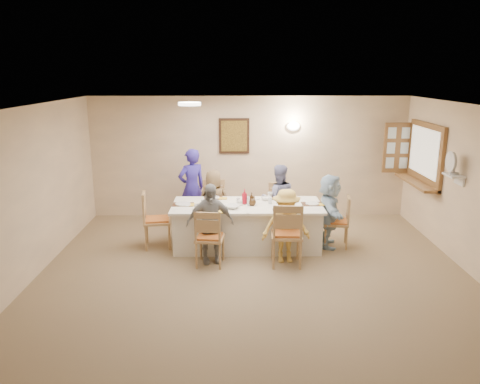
{
  "coord_description": "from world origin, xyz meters",
  "views": [
    {
      "loc": [
        -0.27,
        -6.03,
        2.96
      ],
      "look_at": [
        -0.2,
        1.4,
        1.05
      ],
      "focal_mm": 35.0,
      "sensor_mm": 36.0,
      "label": 1
    }
  ],
  "objects_px": {
    "dining_table": "(247,225)",
    "chair_back_left": "(214,207)",
    "caregiver": "(192,188)",
    "diner_back_right": "(278,199)",
    "diner_back_left": "(214,202)",
    "chair_front_right": "(287,233)",
    "diner_right_end": "(329,211)",
    "condiment_ketchup": "(244,197)",
    "chair_front_left": "(210,237)",
    "desk_fan": "(453,166)",
    "chair_back_right": "(278,208)",
    "chair_left_end": "(157,219)",
    "diner_front_left": "(210,223)",
    "chair_right_end": "(336,221)",
    "diner_front_right": "(286,226)",
    "serving_hatch": "(425,154)"
  },
  "relations": [
    {
      "from": "desk_fan",
      "to": "diner_front_right",
      "type": "bearing_deg",
      "value": -178.74
    },
    {
      "from": "chair_front_right",
      "to": "caregiver",
      "type": "height_order",
      "value": "caregiver"
    },
    {
      "from": "dining_table",
      "to": "chair_back_left",
      "type": "bearing_deg",
      "value": 126.87
    },
    {
      "from": "chair_back_right",
      "to": "chair_front_left",
      "type": "distance_m",
      "value": 2.0
    },
    {
      "from": "chair_back_right",
      "to": "chair_front_left",
      "type": "bearing_deg",
      "value": -116.08
    },
    {
      "from": "chair_back_right",
      "to": "chair_front_right",
      "type": "bearing_deg",
      "value": -79.21
    },
    {
      "from": "dining_table",
      "to": "chair_back_left",
      "type": "relative_size",
      "value": 2.62
    },
    {
      "from": "chair_back_right",
      "to": "diner_back_right",
      "type": "relative_size",
      "value": 0.69
    },
    {
      "from": "chair_back_left",
      "to": "diner_front_left",
      "type": "relative_size",
      "value": 0.76
    },
    {
      "from": "condiment_ketchup",
      "to": "chair_back_right",
      "type": "bearing_deg",
      "value": 50.07
    },
    {
      "from": "chair_back_left",
      "to": "caregiver",
      "type": "relative_size",
      "value": 0.63
    },
    {
      "from": "chair_back_left",
      "to": "condiment_ketchup",
      "type": "distance_m",
      "value": 1.03
    },
    {
      "from": "chair_front_right",
      "to": "chair_left_end",
      "type": "distance_m",
      "value": 2.29
    },
    {
      "from": "chair_front_left",
      "to": "diner_right_end",
      "type": "bearing_deg",
      "value": -151.79
    },
    {
      "from": "chair_left_end",
      "to": "diner_back_right",
      "type": "bearing_deg",
      "value": -80.27
    },
    {
      "from": "desk_fan",
      "to": "chair_left_end",
      "type": "xyz_separation_m",
      "value": [
        -4.73,
        0.62,
        -1.05
      ]
    },
    {
      "from": "dining_table",
      "to": "desk_fan",
      "type": "bearing_deg",
      "value": -11.1
    },
    {
      "from": "chair_front_left",
      "to": "condiment_ketchup",
      "type": "bearing_deg",
      "value": -117.2
    },
    {
      "from": "serving_hatch",
      "to": "chair_front_left",
      "type": "distance_m",
      "value": 4.3
    },
    {
      "from": "caregiver",
      "to": "chair_front_left",
      "type": "bearing_deg",
      "value": 71.84
    },
    {
      "from": "chair_back_left",
      "to": "condiment_ketchup",
      "type": "height_order",
      "value": "condiment_ketchup"
    },
    {
      "from": "chair_left_end",
      "to": "diner_right_end",
      "type": "xyz_separation_m",
      "value": [
        2.97,
        0.0,
        0.15
      ]
    },
    {
      "from": "chair_front_left",
      "to": "chair_front_right",
      "type": "xyz_separation_m",
      "value": [
        1.2,
        0.0,
        0.05
      ]
    },
    {
      "from": "desk_fan",
      "to": "diner_front_right",
      "type": "distance_m",
      "value": 2.75
    },
    {
      "from": "chair_back_left",
      "to": "chair_front_left",
      "type": "xyz_separation_m",
      "value": [
        0.0,
        -1.6,
        -0.02
      ]
    },
    {
      "from": "diner_back_left",
      "to": "diner_right_end",
      "type": "xyz_separation_m",
      "value": [
        2.02,
        -0.68,
        0.03
      ]
    },
    {
      "from": "chair_back_right",
      "to": "diner_back_right",
      "type": "height_order",
      "value": "diner_back_right"
    },
    {
      "from": "caregiver",
      "to": "diner_back_right",
      "type": "bearing_deg",
      "value": 132.94
    },
    {
      "from": "chair_back_right",
      "to": "diner_front_left",
      "type": "height_order",
      "value": "diner_front_left"
    },
    {
      "from": "diner_back_left",
      "to": "diner_front_left",
      "type": "bearing_deg",
      "value": 89.31
    },
    {
      "from": "chair_front_right",
      "to": "diner_front_right",
      "type": "relative_size",
      "value": 0.87
    },
    {
      "from": "chair_back_right",
      "to": "caregiver",
      "type": "relative_size",
      "value": 0.59
    },
    {
      "from": "chair_back_left",
      "to": "condiment_ketchup",
      "type": "bearing_deg",
      "value": -57.8
    },
    {
      "from": "diner_right_end",
      "to": "condiment_ketchup",
      "type": "xyz_separation_m",
      "value": [
        -1.46,
        0.03,
        0.25
      ]
    },
    {
      "from": "serving_hatch",
      "to": "diner_right_end",
      "type": "height_order",
      "value": "serving_hatch"
    },
    {
      "from": "chair_front_right",
      "to": "diner_right_end",
      "type": "bearing_deg",
      "value": -133.27
    },
    {
      "from": "diner_front_left",
      "to": "condiment_ketchup",
      "type": "xyz_separation_m",
      "value": [
        0.56,
        0.71,
        0.25
      ]
    },
    {
      "from": "chair_right_end",
      "to": "diner_front_left",
      "type": "xyz_separation_m",
      "value": [
        -2.15,
        -0.68,
        0.19
      ]
    },
    {
      "from": "desk_fan",
      "to": "diner_front_right",
      "type": "xyz_separation_m",
      "value": [
        -2.58,
        -0.06,
        -0.95
      ]
    },
    {
      "from": "diner_front_left",
      "to": "diner_right_end",
      "type": "xyz_separation_m",
      "value": [
        2.02,
        0.68,
        -0.0
      ]
    },
    {
      "from": "chair_back_left",
      "to": "chair_back_right",
      "type": "distance_m",
      "value": 1.2
    },
    {
      "from": "caregiver",
      "to": "diner_back_left",
      "type": "bearing_deg",
      "value": 102.6
    },
    {
      "from": "diner_back_right",
      "to": "diner_back_left",
      "type": "bearing_deg",
      "value": -3.47
    },
    {
      "from": "serving_hatch",
      "to": "diner_back_right",
      "type": "height_order",
      "value": "serving_hatch"
    },
    {
      "from": "serving_hatch",
      "to": "diner_back_right",
      "type": "distance_m",
      "value": 2.82
    },
    {
      "from": "chair_back_left",
      "to": "chair_right_end",
      "type": "bearing_deg",
      "value": -24.11
    },
    {
      "from": "diner_front_left",
      "to": "diner_back_right",
      "type": "bearing_deg",
      "value": 36.7
    },
    {
      "from": "desk_fan",
      "to": "diner_front_left",
      "type": "xyz_separation_m",
      "value": [
        -3.78,
        -0.06,
        -0.91
      ]
    },
    {
      "from": "diner_right_end",
      "to": "condiment_ketchup",
      "type": "height_order",
      "value": "diner_right_end"
    },
    {
      "from": "chair_right_end",
      "to": "diner_back_left",
      "type": "relative_size",
      "value": 0.74
    }
  ]
}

